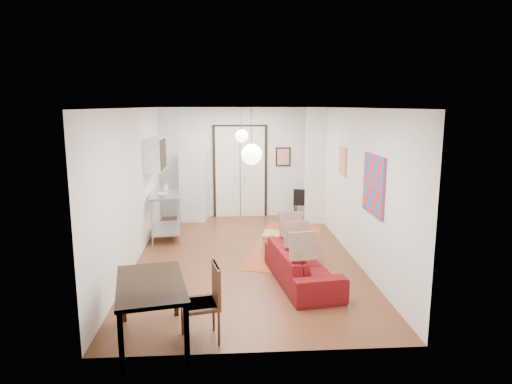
{
  "coord_description": "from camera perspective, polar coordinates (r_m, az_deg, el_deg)",
  "views": [
    {
      "loc": [
        -0.37,
        -8.55,
        2.95
      ],
      "look_at": [
        0.22,
        0.34,
        1.25
      ],
      "focal_mm": 32.0,
      "sensor_mm": 36.0,
      "label": 1
    }
  ],
  "objects": [
    {
      "name": "kitchen_counter",
      "position": [
        10.46,
        -11.28,
        -1.98
      ],
      "size": [
        0.84,
        1.4,
        1.02
      ],
      "rotation": [
        0.0,
        0.0,
        0.14
      ],
      "color": "silver",
      "rests_on": "floor"
    },
    {
      "name": "wall_left",
      "position": [
        8.86,
        -15.0,
        0.68
      ],
      "size": [
        0.02,
        7.0,
        2.9
      ],
      "primitive_type": "cube",
      "color": "white",
      "rests_on": "floor"
    },
    {
      "name": "wall_back",
      "position": [
        12.15,
        -2.01,
        3.7
      ],
      "size": [
        4.2,
        0.02,
        2.9
      ],
      "primitive_type": "cube",
      "color": "white",
      "rests_on": "floor"
    },
    {
      "name": "dining_table",
      "position": [
        5.93,
        -13.02,
        -11.74
      ],
      "size": [
        1.08,
        1.56,
        0.79
      ],
      "rotation": [
        0.0,
        0.0,
        0.2
      ],
      "color": "black",
      "rests_on": "floor"
    },
    {
      "name": "print_left",
      "position": [
        10.74,
        -12.93,
        5.18
      ],
      "size": [
        0.03,
        0.44,
        0.54
      ],
      "primitive_type": "cube",
      "color": "#9E6842",
      "rests_on": "wall_left"
    },
    {
      "name": "fridge",
      "position": [
        11.91,
        -7.73,
        0.85
      ],
      "size": [
        0.73,
        0.73,
        1.83
      ],
      "primitive_type": "cube",
      "rotation": [
        0.0,
        0.0,
        -0.14
      ],
      "color": "white",
      "rests_on": "floor"
    },
    {
      "name": "dining_chair_far",
      "position": [
        6.01,
        -7.01,
        -12.63
      ],
      "size": [
        0.55,
        0.71,
        0.98
      ],
      "rotation": [
        0.0,
        0.0,
        -1.37
      ],
      "color": "#3C2213",
      "rests_on": "floor"
    },
    {
      "name": "painting_abstract",
      "position": [
        9.74,
        10.81,
        3.82
      ],
      "size": [
        0.05,
        0.5,
        0.6
      ],
      "primitive_type": "cube",
      "color": "beige",
      "rests_on": "wall_right"
    },
    {
      "name": "ceiling",
      "position": [
        8.56,
        -1.33,
        10.46
      ],
      "size": [
        4.2,
        7.0,
        0.02
      ],
      "primitive_type": "cube",
      "color": "white",
      "rests_on": "wall_back"
    },
    {
      "name": "pendant_front",
      "position": [
        6.6,
        -0.56,
        4.73
      ],
      "size": [
        0.3,
        0.3,
        0.8
      ],
      "color": "white",
      "rests_on": "ceiling"
    },
    {
      "name": "poster_back",
      "position": [
        12.19,
        3.41,
        4.42
      ],
      "size": [
        0.4,
        0.03,
        0.5
      ],
      "primitive_type": "cube",
      "color": "red",
      "rests_on": "wall_back"
    },
    {
      "name": "wall_right",
      "position": [
        9.03,
        12.15,
        0.99
      ],
      "size": [
        0.02,
        7.0,
        2.9
      ],
      "primitive_type": "cube",
      "color": "white",
      "rests_on": "floor"
    },
    {
      "name": "sofa",
      "position": [
        7.8,
        5.78,
        -9.06
      ],
      "size": [
        1.1,
        2.19,
        0.61
      ],
      "primitive_type": "imported",
      "rotation": [
        0.0,
        0.0,
        1.71
      ],
      "color": "maroon",
      "rests_on": "floor"
    },
    {
      "name": "coffee_table",
      "position": [
        9.17,
        3.88,
        -5.59
      ],
      "size": [
        1.06,
        0.78,
        0.42
      ],
      "rotation": [
        0.0,
        0.0,
        -0.29
      ],
      "color": "tan",
      "rests_on": "floor"
    },
    {
      "name": "floor",
      "position": [
        9.06,
        -1.25,
        -8.21
      ],
      "size": [
        7.0,
        7.0,
        0.0
      ],
      "primitive_type": "plane",
      "color": "brown",
      "rests_on": "ground"
    },
    {
      "name": "pendant_back",
      "position": [
        10.58,
        -1.79,
        7.01
      ],
      "size": [
        0.3,
        0.3,
        0.8
      ],
      "color": "white",
      "rests_on": "ceiling"
    },
    {
      "name": "wall_cabinet",
      "position": [
        10.23,
        -12.52,
        4.65
      ],
      "size": [
        0.35,
        1.0,
        0.7
      ],
      "primitive_type": "cube",
      "color": "white",
      "rests_on": "wall_left"
    },
    {
      "name": "kilim_rug",
      "position": [
        9.92,
        3.91,
        -6.51
      ],
      "size": [
        2.16,
        3.75,
        0.01
      ],
      "primitive_type": "cube",
      "rotation": [
        0.0,
        0.0,
        -0.25
      ],
      "color": "#BA662E",
      "rests_on": "floor"
    },
    {
      "name": "bowl",
      "position": [
        10.09,
        -11.57,
        -0.31
      ],
      "size": [
        0.28,
        0.28,
        0.06
      ],
      "primitive_type": "imported",
      "rotation": [
        0.0,
        0.0,
        0.19
      ],
      "color": "silver",
      "rests_on": "kitchen_counter"
    },
    {
      "name": "stub_partition",
      "position": [
        11.42,
        7.47,
        3.16
      ],
      "size": [
        0.5,
        0.1,
        2.9
      ],
      "primitive_type": "cube",
      "color": "white",
      "rests_on": "floor"
    },
    {
      "name": "painting_popart",
      "position": [
        7.81,
        14.51,
        0.88
      ],
      "size": [
        0.05,
        1.0,
        1.0
      ],
      "primitive_type": "cube",
      "color": "red",
      "rests_on": "wall_right"
    },
    {
      "name": "dining_chair_near",
      "position": [
        6.07,
        -6.98,
        -12.39
      ],
      "size": [
        0.55,
        0.71,
        0.98
      ],
      "rotation": [
        0.0,
        0.0,
        -1.37
      ],
      "color": "#3C2213",
      "rests_on": "floor"
    },
    {
      "name": "potted_plant",
      "position": [
        9.11,
        4.53,
        -3.99
      ],
      "size": [
        0.45,
        0.42,
        0.41
      ],
      "primitive_type": "imported",
      "rotation": [
        0.0,
        0.0,
        -0.29
      ],
      "color": "#2A5D2B",
      "rests_on": "coffee_table"
    },
    {
      "name": "double_doors",
      "position": [
        12.14,
        -2.0,
        2.5
      ],
      "size": [
        1.44,
        0.06,
        2.5
      ],
      "primitive_type": "cube",
      "color": "white",
      "rests_on": "wall_back"
    },
    {
      "name": "soap_bottle",
      "position": [
        10.61,
        -11.2,
        0.67
      ],
      "size": [
        0.11,
        0.11,
        0.21
      ],
      "primitive_type": "imported",
      "rotation": [
        0.0,
        0.0,
        0.19
      ],
      "color": "teal",
      "rests_on": "kitchen_counter"
    },
    {
      "name": "wall_front",
      "position": [
        5.28,
        0.37,
        -5.67
      ],
      "size": [
        4.2,
        0.02,
        2.9
      ],
      "primitive_type": "cube",
      "color": "white",
      "rests_on": "floor"
    },
    {
      "name": "black_side_chair",
      "position": [
        12.2,
        5.61,
        -1.03
      ],
      "size": [
        0.45,
        0.46,
        0.8
      ],
      "rotation": [
        0.0,
        0.0,
        2.84
      ],
      "color": "black",
      "rests_on": "floor"
    }
  ]
}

